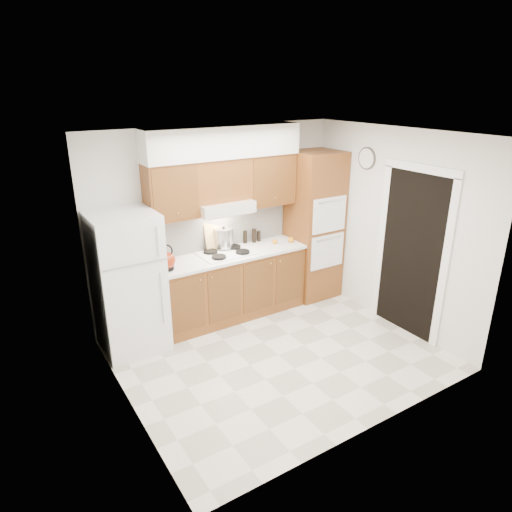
% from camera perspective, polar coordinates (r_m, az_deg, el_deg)
% --- Properties ---
extents(floor, '(3.60, 3.60, 0.00)m').
position_cam_1_polar(floor, '(5.68, 2.79, -12.24)').
color(floor, beige).
rests_on(floor, ground).
extents(ceiling, '(3.60, 3.60, 0.00)m').
position_cam_1_polar(ceiling, '(4.79, 3.35, 14.86)').
color(ceiling, white).
rests_on(ceiling, wall_back).
extents(wall_back, '(3.60, 0.02, 2.60)m').
position_cam_1_polar(wall_back, '(6.31, -4.84, 4.20)').
color(wall_back, silver).
rests_on(wall_back, floor).
extents(wall_left, '(0.02, 3.00, 2.60)m').
position_cam_1_polar(wall_left, '(4.38, -16.67, -4.31)').
color(wall_left, silver).
rests_on(wall_left, floor).
extents(wall_right, '(0.02, 3.00, 2.60)m').
position_cam_1_polar(wall_right, '(6.25, 16.69, 3.23)').
color(wall_right, silver).
rests_on(wall_right, floor).
extents(fridge, '(0.75, 0.72, 1.72)m').
position_cam_1_polar(fridge, '(5.66, -15.68, -3.28)').
color(fridge, white).
rests_on(fridge, floor).
extents(base_cabinets, '(2.11, 0.60, 0.90)m').
position_cam_1_polar(base_cabinets, '(6.37, -3.15, -3.77)').
color(base_cabinets, brown).
rests_on(base_cabinets, floor).
extents(countertop, '(2.13, 0.62, 0.04)m').
position_cam_1_polar(countertop, '(6.18, -3.19, 0.17)').
color(countertop, white).
rests_on(countertop, base_cabinets).
extents(backsplash, '(2.11, 0.03, 0.56)m').
position_cam_1_polar(backsplash, '(6.33, -4.55, 3.51)').
color(backsplash, white).
rests_on(backsplash, countertop).
extents(oven_cabinet, '(0.70, 0.65, 2.20)m').
position_cam_1_polar(oven_cabinet, '(6.87, 7.22, 3.76)').
color(oven_cabinet, brown).
rests_on(oven_cabinet, floor).
extents(upper_cab_left, '(0.63, 0.33, 0.70)m').
position_cam_1_polar(upper_cab_left, '(5.74, -10.62, 7.93)').
color(upper_cab_left, brown).
rests_on(upper_cab_left, wall_back).
extents(upper_cab_right, '(0.73, 0.33, 0.70)m').
position_cam_1_polar(upper_cab_right, '(6.39, 1.48, 9.57)').
color(upper_cab_right, brown).
rests_on(upper_cab_right, wall_back).
extents(range_hood, '(0.75, 0.45, 0.15)m').
position_cam_1_polar(range_hood, '(6.03, -4.13, 6.16)').
color(range_hood, silver).
rests_on(range_hood, wall_back).
extents(upper_cab_over_hood, '(0.75, 0.33, 0.55)m').
position_cam_1_polar(upper_cab_over_hood, '(6.00, -4.49, 9.51)').
color(upper_cab_over_hood, brown).
rests_on(upper_cab_over_hood, range_hood).
extents(soffit, '(2.13, 0.36, 0.40)m').
position_cam_1_polar(soffit, '(5.94, -4.11, 14.04)').
color(soffit, silver).
rests_on(soffit, wall_back).
extents(cooktop, '(0.74, 0.50, 0.01)m').
position_cam_1_polar(cooktop, '(6.16, -3.69, 0.36)').
color(cooktop, white).
rests_on(cooktop, countertop).
extents(doorway, '(0.02, 0.90, 2.10)m').
position_cam_1_polar(doorway, '(6.11, 18.80, 0.11)').
color(doorway, black).
rests_on(doorway, floor).
extents(wall_clock, '(0.02, 0.30, 0.30)m').
position_cam_1_polar(wall_clock, '(6.42, 13.68, 11.77)').
color(wall_clock, '#3F3833').
rests_on(wall_clock, wall_right).
extents(kettle, '(0.27, 0.27, 0.22)m').
position_cam_1_polar(kettle, '(5.68, -11.14, -0.60)').
color(kettle, maroon).
rests_on(kettle, countertop).
extents(cutting_board, '(0.34, 0.13, 0.44)m').
position_cam_1_polar(cutting_board, '(6.29, -5.07, 2.61)').
color(cutting_board, '#D7B66E').
rests_on(cutting_board, countertop).
extents(stock_pot, '(0.26, 0.26, 0.26)m').
position_cam_1_polar(stock_pot, '(6.29, -4.04, 2.26)').
color(stock_pot, '#B0AFB4').
rests_on(stock_pot, cooktop).
extents(condiment_a, '(0.06, 0.06, 0.20)m').
position_cam_1_polar(condiment_a, '(6.56, -0.25, 2.55)').
color(condiment_a, black).
rests_on(condiment_a, countertop).
extents(condiment_b, '(0.08, 0.08, 0.18)m').
position_cam_1_polar(condiment_b, '(6.54, -1.37, 2.40)').
color(condiment_b, black).
rests_on(condiment_b, countertop).
extents(condiment_c, '(0.06, 0.06, 0.15)m').
position_cam_1_polar(condiment_c, '(6.62, 0.36, 2.50)').
color(condiment_c, black).
rests_on(condiment_c, countertop).
extents(orange_near, '(0.10, 0.10, 0.08)m').
position_cam_1_polar(orange_near, '(6.59, 4.40, 2.03)').
color(orange_near, orange).
rests_on(orange_near, countertop).
extents(orange_far, '(0.09, 0.09, 0.07)m').
position_cam_1_polar(orange_far, '(6.51, 2.38, 1.81)').
color(orange_far, orange).
rests_on(orange_far, countertop).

